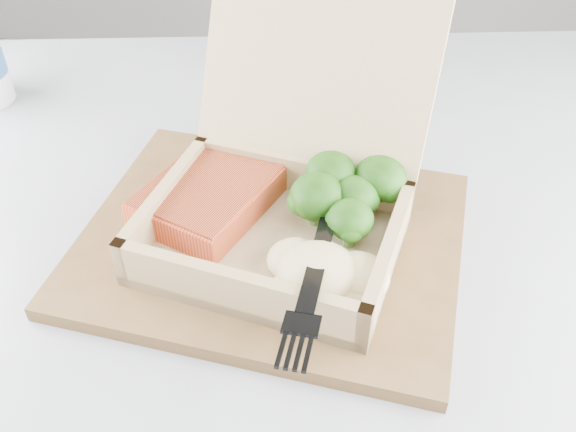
# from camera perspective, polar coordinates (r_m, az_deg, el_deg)

# --- Properties ---
(cafe_table) EXTENTS (1.07, 1.07, 0.76)m
(cafe_table) POSITION_cam_1_polar(r_m,az_deg,el_deg) (0.68, -3.14, -17.33)
(cafe_table) COLOR black
(cafe_table) RESTS_ON floor
(serving_tray) EXTENTS (0.33, 0.27, 0.01)m
(serving_tray) POSITION_cam_1_polar(r_m,az_deg,el_deg) (0.55, -1.51, -2.24)
(serving_tray) COLOR brown
(serving_tray) RESTS_ON cafe_table
(takeout_container) EXTENTS (0.23, 0.25, 0.18)m
(takeout_container) POSITION_cam_1_polar(r_m,az_deg,el_deg) (0.53, -0.04, 3.11)
(takeout_container) COLOR tan
(takeout_container) RESTS_ON serving_tray
(salmon_fillet) EXTENTS (0.12, 0.14, 0.02)m
(salmon_fillet) POSITION_cam_1_polar(r_m,az_deg,el_deg) (0.55, -6.91, 1.89)
(salmon_fillet) COLOR #E6492D
(salmon_fillet) RESTS_ON takeout_container
(broccoli_pile) EXTENTS (0.11, 0.11, 0.04)m
(broccoli_pile) POSITION_cam_1_polar(r_m,az_deg,el_deg) (0.53, 5.86, 1.28)
(broccoli_pile) COLOR #2C6D18
(broccoli_pile) RESTS_ON takeout_container
(mashed_potatoes) EXTENTS (0.10, 0.09, 0.03)m
(mashed_potatoes) POSITION_cam_1_polar(r_m,az_deg,el_deg) (0.48, 2.69, -4.98)
(mashed_potatoes) COLOR #D1C087
(mashed_potatoes) RESTS_ON takeout_container
(plastic_fork) EXTENTS (0.02, 0.17, 0.02)m
(plastic_fork) POSITION_cam_1_polar(r_m,az_deg,el_deg) (0.48, 3.11, -2.02)
(plastic_fork) COLOR black
(plastic_fork) RESTS_ON mashed_potatoes
(receipt) EXTENTS (0.10, 0.16, 0.00)m
(receipt) POSITION_cam_1_polar(r_m,az_deg,el_deg) (0.70, 0.16, 8.00)
(receipt) COLOR white
(receipt) RESTS_ON cafe_table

